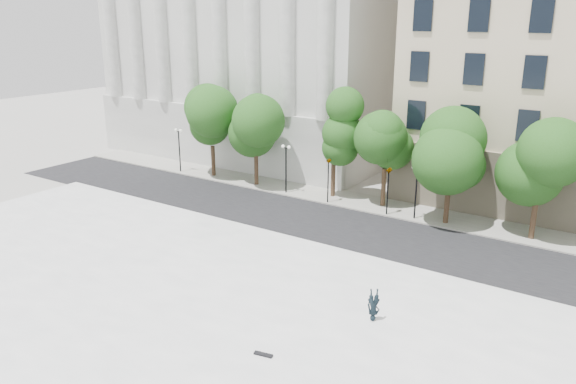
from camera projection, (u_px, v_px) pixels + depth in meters
name	position (u px, v px, depth m)	size (l,w,h in m)	color
ground	(116.00, 335.00, 26.22)	(160.00, 160.00, 0.00)	#AEABA4
plaza	(162.00, 305.00, 28.52)	(44.00, 22.00, 0.45)	white
street	(315.00, 223.00, 40.46)	(60.00, 8.00, 0.02)	black
far_sidewalk	(354.00, 201.00, 45.20)	(60.00, 4.00, 0.12)	#A5A399
building_west	(282.00, 29.00, 61.96)	(31.50, 27.65, 25.60)	silver
traffic_light_west	(329.00, 159.00, 43.57)	(0.46, 1.63, 4.15)	black
traffic_light_east	(389.00, 167.00, 40.83)	(0.45, 1.92, 4.27)	black
person_lying	(373.00, 316.00, 26.56)	(0.59, 0.39, 1.62)	black
skateboard	(263.00, 354.00, 23.85)	(0.84, 0.21, 0.09)	black
street_trees	(381.00, 140.00, 41.89)	(39.47, 4.89, 7.79)	#382619
lamp_posts	(348.00, 170.00, 43.17)	(36.92, 0.28, 4.34)	black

